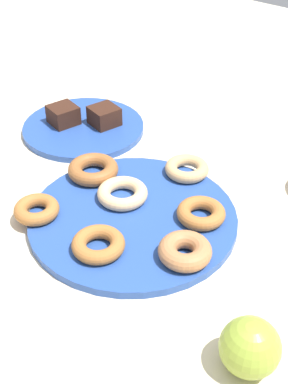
# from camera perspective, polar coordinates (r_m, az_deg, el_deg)

# --- Properties ---
(ground_plane) EXTENTS (2.40, 2.40, 0.00)m
(ground_plane) POSITION_cam_1_polar(r_m,az_deg,el_deg) (0.90, -1.21, -3.14)
(ground_plane) COLOR beige
(donut_plate) EXTENTS (0.35, 0.35, 0.01)m
(donut_plate) POSITION_cam_1_polar(r_m,az_deg,el_deg) (0.89, -1.21, -2.80)
(donut_plate) COLOR #284C9E
(donut_plate) RESTS_ON ground_plane
(donut_0) EXTENTS (0.09, 0.09, 0.02)m
(donut_0) POSITION_cam_1_polar(r_m,az_deg,el_deg) (0.92, -2.34, -0.14)
(donut_0) COLOR #EABC84
(donut_0) RESTS_ON donut_plate
(donut_1) EXTENTS (0.11, 0.11, 0.02)m
(donut_1) POSITION_cam_1_polar(r_m,az_deg,el_deg) (0.98, 4.63, 2.53)
(donut_1) COLOR tan
(donut_1) RESTS_ON donut_plate
(donut_2) EXTENTS (0.09, 0.09, 0.02)m
(donut_2) POSITION_cam_1_polar(r_m,az_deg,el_deg) (0.90, -11.48, -1.85)
(donut_2) COLOR #AD6B33
(donut_2) RESTS_ON donut_plate
(donut_3) EXTENTS (0.11, 0.11, 0.03)m
(donut_3) POSITION_cam_1_polar(r_m,az_deg,el_deg) (0.80, 4.43, -6.34)
(donut_3) COLOR #B27547
(donut_3) RESTS_ON donut_plate
(donut_4) EXTENTS (0.11, 0.11, 0.02)m
(donut_4) POSITION_cam_1_polar(r_m,az_deg,el_deg) (0.82, -4.93, -5.62)
(donut_4) COLOR #AD6B33
(donut_4) RESTS_ON donut_plate
(donut_5) EXTENTS (0.08, 0.08, 0.02)m
(donut_5) POSITION_cam_1_polar(r_m,az_deg,el_deg) (0.88, 6.15, -2.26)
(donut_5) COLOR #AD6B33
(donut_5) RESTS_ON donut_plate
(donut_6) EXTENTS (0.11, 0.11, 0.03)m
(donut_6) POSITION_cam_1_polar(r_m,az_deg,el_deg) (0.98, -5.49, 2.43)
(donut_6) COLOR #995B2D
(donut_6) RESTS_ON donut_plate
(cake_plate) EXTENTS (0.26, 0.26, 0.01)m
(cake_plate) POSITION_cam_1_polar(r_m,az_deg,el_deg) (1.15, -6.52, 6.87)
(cake_plate) COLOR #284C9E
(cake_plate) RESTS_ON ground_plane
(brownie_near) EXTENTS (0.07, 0.07, 0.04)m
(brownie_near) POSITION_cam_1_polar(r_m,az_deg,el_deg) (1.15, -8.68, 8.21)
(brownie_near) COLOR #381E14
(brownie_near) RESTS_ON cake_plate
(brownie_far) EXTENTS (0.07, 0.07, 0.04)m
(brownie_far) POSITION_cam_1_polar(r_m,az_deg,el_deg) (1.14, -4.30, 8.17)
(brownie_far) COLOR #381E14
(brownie_far) RESTS_ON cake_plate
(apple) EXTENTS (0.08, 0.08, 0.08)m
(apple) POSITION_cam_1_polar(r_m,az_deg,el_deg) (0.68, 11.32, -16.06)
(apple) COLOR #93AD38
(apple) RESTS_ON ground_plane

